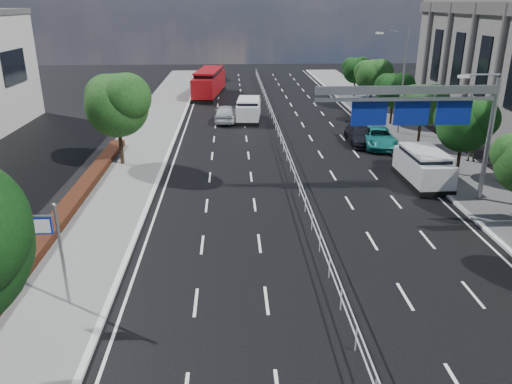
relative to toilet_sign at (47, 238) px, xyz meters
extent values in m
plane|color=black|center=(10.95, 0.00, -2.94)|extent=(160.00, 160.00, 0.00)
cube|color=slate|center=(-0.55, 0.00, -2.87)|extent=(5.00, 140.00, 0.14)
cube|color=silver|center=(1.95, 0.00, -2.87)|extent=(0.25, 140.00, 0.15)
cube|color=silver|center=(10.95, 22.50, -1.94)|extent=(0.05, 85.00, 0.05)
cube|color=silver|center=(10.95, 22.50, -2.39)|extent=(0.05, 85.00, 0.05)
cube|color=black|center=(-2.35, 5.00, -2.58)|extent=(1.00, 36.00, 0.44)
cylinder|color=gray|center=(0.45, 0.00, -0.84)|extent=(0.12, 0.12, 4.20)
sphere|color=gray|center=(0.45, 0.00, 1.31)|extent=(0.18, 0.18, 0.18)
cylinder|color=gray|center=(-0.10, 0.00, 0.91)|extent=(1.30, 0.07, 0.07)
cube|color=navy|center=(-0.40, 0.00, 0.51)|extent=(1.35, 0.06, 0.68)
cube|color=white|center=(-0.40, 0.04, 0.51)|extent=(1.20, 0.01, 0.54)
cube|color=white|center=(-0.40, -0.04, 0.51)|extent=(1.20, 0.01, 0.54)
cylinder|color=gray|center=(21.55, 10.00, 0.66)|extent=(0.28, 0.28, 7.20)
cube|color=gray|center=(16.55, 10.00, 3.66)|extent=(10.20, 0.25, 0.45)
cube|color=gray|center=(16.55, 10.00, 3.16)|extent=(10.20, 0.18, 0.18)
cylinder|color=gray|center=(20.55, 10.00, 4.46)|extent=(2.00, 0.10, 0.10)
cube|color=silver|center=(19.55, 10.00, 4.36)|extent=(0.60, 0.25, 0.15)
cube|color=navy|center=(19.35, 10.18, 2.36)|extent=(2.00, 0.08, 1.40)
cube|color=white|center=(19.35, 10.23, 2.36)|extent=(1.80, 0.02, 1.20)
cube|color=navy|center=(16.95, 10.18, 2.36)|extent=(2.00, 0.08, 1.40)
cube|color=white|center=(16.95, 10.23, 2.36)|extent=(1.80, 0.02, 1.20)
cube|color=navy|center=(14.55, 10.18, 2.36)|extent=(2.00, 0.08, 1.40)
cube|color=white|center=(14.55, 10.23, 2.36)|extent=(1.80, 0.02, 1.20)
cylinder|color=gray|center=(21.75, 26.00, 1.56)|extent=(0.16, 0.16, 9.00)
cylinder|color=gray|center=(20.55, 26.00, 5.86)|extent=(0.10, 2.40, 0.10)
cube|color=silver|center=(19.35, 26.00, 5.71)|extent=(0.60, 0.25, 0.15)
cube|color=#4C4947|center=(27.85, 22.00, 7.66)|extent=(0.40, 36.00, 1.00)
cylinder|color=black|center=(-1.05, 18.00, -1.19)|extent=(0.28, 0.28, 3.50)
sphere|color=#173510|center=(-1.05, 18.00, 1.40)|extent=(4.40, 4.40, 4.40)
sphere|color=#173510|center=(-0.17, 17.34, 2.10)|extent=(3.30, 3.30, 3.30)
sphere|color=#173510|center=(-1.82, 18.66, 1.96)|extent=(3.08, 3.08, 3.08)
cylinder|color=black|center=(22.15, 14.50, -1.54)|extent=(0.22, 0.22, 2.80)
sphere|color=black|center=(22.15, 14.50, 0.53)|extent=(3.50, 3.50, 3.50)
sphere|color=black|center=(22.85, 13.97, 1.09)|extent=(2.62, 2.62, 2.62)
sphere|color=black|center=(21.54, 15.03, 0.98)|extent=(2.45, 2.45, 2.45)
cylinder|color=black|center=(22.15, 22.00, -1.59)|extent=(0.22, 0.22, 2.70)
sphere|color=#173510|center=(22.15, 22.00, 0.40)|extent=(3.30, 3.30, 3.30)
sphere|color=#173510|center=(22.81, 21.50, 0.94)|extent=(2.48, 2.48, 2.47)
sphere|color=#173510|center=(21.58, 22.50, 0.84)|extent=(2.31, 2.31, 2.31)
cylinder|color=black|center=(22.15, 29.50, -1.62)|extent=(0.21, 0.21, 2.65)
sphere|color=black|center=(22.15, 29.50, 0.34)|extent=(3.20, 3.20, 3.20)
sphere|color=black|center=(22.79, 29.02, 0.87)|extent=(2.40, 2.40, 2.40)
sphere|color=black|center=(21.59, 29.98, 0.77)|extent=(2.24, 2.24, 2.24)
cylinder|color=black|center=(22.15, 37.00, -1.52)|extent=(0.23, 0.23, 2.85)
sphere|color=#173510|center=(22.15, 37.00, 0.59)|extent=(3.60, 3.60, 3.60)
sphere|color=#173510|center=(22.87, 36.46, 1.16)|extent=(2.70, 2.70, 2.70)
sphere|color=#173510|center=(21.52, 37.54, 1.05)|extent=(2.52, 2.52, 2.52)
cylinder|color=black|center=(22.15, 44.50, -1.64)|extent=(0.21, 0.21, 2.60)
sphere|color=black|center=(22.15, 44.50, 0.28)|extent=(3.10, 3.10, 3.10)
sphere|color=black|center=(22.77, 44.03, 0.80)|extent=(2.32, 2.33, 2.32)
sphere|color=black|center=(21.61, 44.97, 0.70)|extent=(2.17, 2.17, 2.17)
cube|color=black|center=(8.61, 31.99, -2.76)|extent=(2.67, 5.27, 0.36)
cube|color=white|center=(8.61, 31.99, -1.88)|extent=(2.61, 5.17, 1.50)
cube|color=black|center=(8.61, 31.99, -1.13)|extent=(2.31, 3.76, 0.66)
cube|color=white|center=(8.61, 31.99, -0.80)|extent=(2.43, 4.07, 0.13)
cylinder|color=black|center=(7.55, 30.44, -2.57)|extent=(0.39, 0.77, 0.75)
cylinder|color=black|center=(9.35, 30.27, -2.57)|extent=(0.39, 0.77, 0.75)
cylinder|color=black|center=(7.86, 33.71, -2.57)|extent=(0.39, 0.77, 0.75)
cylinder|color=black|center=(9.66, 33.54, -2.57)|extent=(0.39, 0.77, 0.75)
cube|color=black|center=(4.19, 46.17, -2.78)|extent=(3.97, 11.19, 0.33)
cube|color=maroon|center=(4.19, 46.17, -1.37)|extent=(3.90, 10.97, 2.22)
cube|color=black|center=(4.19, 46.17, -0.26)|extent=(3.31, 7.96, 0.98)
cube|color=maroon|center=(4.19, 46.17, 0.23)|extent=(3.50, 8.61, 0.20)
cylinder|color=black|center=(2.67, 42.79, -2.61)|extent=(0.37, 0.71, 0.67)
cylinder|color=black|center=(4.80, 42.52, -2.61)|extent=(0.37, 0.71, 0.67)
cylinder|color=black|center=(3.57, 49.82, -2.61)|extent=(0.37, 0.71, 0.67)
cylinder|color=black|center=(5.70, 49.54, -2.61)|extent=(0.37, 0.71, 0.67)
imported|color=silver|center=(6.30, 31.63, -2.10)|extent=(2.15, 5.02, 1.69)
imported|color=black|center=(4.69, 60.64, -2.15)|extent=(2.19, 4.95, 1.58)
cube|color=black|center=(19.25, 13.24, -2.76)|extent=(2.38, 5.40, 0.36)
cube|color=#B1B4B9|center=(19.25, 13.24, -1.88)|extent=(2.34, 5.29, 1.51)
cube|color=black|center=(19.25, 13.24, -1.12)|extent=(2.13, 3.82, 0.67)
cube|color=#B1B4B9|center=(19.25, 13.24, -0.79)|extent=(2.22, 4.13, 0.13)
cylinder|color=black|center=(18.36, 11.49, -2.57)|extent=(0.34, 0.76, 0.75)
cylinder|color=black|center=(20.23, 11.53, -2.57)|extent=(0.34, 0.76, 0.75)
cylinder|color=black|center=(18.28, 14.95, -2.57)|extent=(0.34, 0.76, 0.75)
cylinder|color=black|center=(20.15, 14.99, -2.57)|extent=(0.34, 0.76, 0.75)
imported|color=#197470|center=(18.81, 22.00, -2.19)|extent=(2.90, 5.62, 1.52)
imported|color=black|center=(17.57, 22.99, -2.22)|extent=(2.16, 5.05, 1.45)
imported|color=gray|center=(24.35, 12.96, -2.00)|extent=(0.69, 0.68, 1.60)
imported|color=gray|center=(24.35, 17.43, -1.98)|extent=(0.97, 0.86, 1.65)
camera|label=1|loc=(6.89, -16.93, 8.17)|focal=35.00mm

